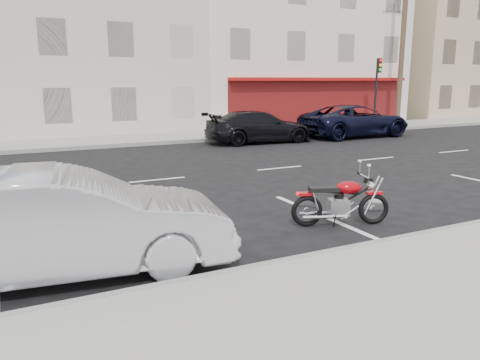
{
  "coord_description": "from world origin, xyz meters",
  "views": [
    {
      "loc": [
        -5.66,
        -12.52,
        2.74
      ],
      "look_at": [
        -1.6,
        -4.4,
        0.8
      ],
      "focal_mm": 35.0,
      "sensor_mm": 36.0,
      "label": 1
    }
  ],
  "objects_px": {
    "sedan_silver": "(66,224)",
    "car_far": "(259,127)",
    "utility_pole": "(402,45)",
    "fire_hydrant": "(353,120)",
    "motorcycle": "(375,202)",
    "suv_far": "(355,121)",
    "traffic_light": "(377,83)"
  },
  "relations": [
    {
      "from": "motorcycle",
      "to": "car_far",
      "type": "xyz_separation_m",
      "value": [
        3.83,
        11.61,
        0.26
      ]
    },
    {
      "from": "fire_hydrant",
      "to": "motorcycle",
      "type": "height_order",
      "value": "motorcycle"
    },
    {
      "from": "traffic_light",
      "to": "motorcycle",
      "type": "distance_m",
      "value": 19.33
    },
    {
      "from": "utility_pole",
      "to": "fire_hydrant",
      "type": "bearing_deg",
      "value": -178.36
    },
    {
      "from": "suv_far",
      "to": "fire_hydrant",
      "type": "bearing_deg",
      "value": -39.01
    },
    {
      "from": "sedan_silver",
      "to": "car_far",
      "type": "xyz_separation_m",
      "value": [
        9.44,
        11.53,
        -0.06
      ]
    },
    {
      "from": "utility_pole",
      "to": "motorcycle",
      "type": "relative_size",
      "value": 4.87
    },
    {
      "from": "utility_pole",
      "to": "suv_far",
      "type": "distance_m",
      "value": 7.61
    },
    {
      "from": "fire_hydrant",
      "to": "car_far",
      "type": "xyz_separation_m",
      "value": [
        -7.6,
        -2.76,
        0.18
      ]
    },
    {
      "from": "utility_pole",
      "to": "car_far",
      "type": "bearing_deg",
      "value": -165.54
    },
    {
      "from": "fire_hydrant",
      "to": "sedan_silver",
      "type": "height_order",
      "value": "sedan_silver"
    },
    {
      "from": "car_far",
      "to": "suv_far",
      "type": "bearing_deg",
      "value": -88.14
    },
    {
      "from": "utility_pole",
      "to": "traffic_light",
      "type": "bearing_deg",
      "value": -172.39
    },
    {
      "from": "fire_hydrant",
      "to": "traffic_light",
      "type": "bearing_deg",
      "value": -6.36
    },
    {
      "from": "utility_pole",
      "to": "sedan_silver",
      "type": "bearing_deg",
      "value": -144.97
    },
    {
      "from": "motorcycle",
      "to": "sedan_silver",
      "type": "height_order",
      "value": "sedan_silver"
    },
    {
      "from": "utility_pole",
      "to": "fire_hydrant",
      "type": "xyz_separation_m",
      "value": [
        -3.5,
        -0.1,
        -4.21
      ]
    },
    {
      "from": "fire_hydrant",
      "to": "motorcycle",
      "type": "xyz_separation_m",
      "value": [
        -11.43,
        -14.38,
        -0.09
      ]
    },
    {
      "from": "motorcycle",
      "to": "utility_pole",
      "type": "bearing_deg",
      "value": 64.06
    },
    {
      "from": "sedan_silver",
      "to": "car_far",
      "type": "distance_m",
      "value": 14.91
    },
    {
      "from": "traffic_light",
      "to": "utility_pole",
      "type": "bearing_deg",
      "value": 7.61
    },
    {
      "from": "fire_hydrant",
      "to": "sedan_silver",
      "type": "bearing_deg",
      "value": -140.0
    },
    {
      "from": "sedan_silver",
      "to": "car_far",
      "type": "height_order",
      "value": "sedan_silver"
    },
    {
      "from": "fire_hydrant",
      "to": "utility_pole",
      "type": "bearing_deg",
      "value": 1.64
    },
    {
      "from": "sedan_silver",
      "to": "utility_pole",
      "type": "bearing_deg",
      "value": -47.74
    },
    {
      "from": "sedan_silver",
      "to": "suv_far",
      "type": "relative_size",
      "value": 0.83
    },
    {
      "from": "fire_hydrant",
      "to": "sedan_silver",
      "type": "xyz_separation_m",
      "value": [
        -17.04,
        -14.3,
        0.24
      ]
    },
    {
      "from": "sedan_silver",
      "to": "car_far",
      "type": "relative_size",
      "value": 0.96
    },
    {
      "from": "traffic_light",
      "to": "sedan_silver",
      "type": "xyz_separation_m",
      "value": [
        -18.54,
        -14.13,
        -1.79
      ]
    },
    {
      "from": "fire_hydrant",
      "to": "suv_far",
      "type": "bearing_deg",
      "value": -128.25
    },
    {
      "from": "traffic_light",
      "to": "suv_far",
      "type": "relative_size",
      "value": 0.68
    },
    {
      "from": "suv_far",
      "to": "utility_pole",
      "type": "bearing_deg",
      "value": -63.44
    }
  ]
}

